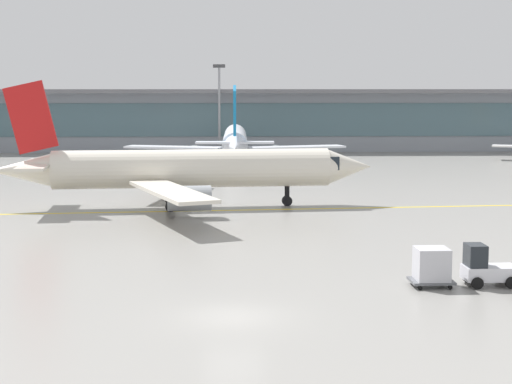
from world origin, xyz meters
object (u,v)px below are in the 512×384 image
(gate_airplane_1, at_px, (235,141))
(taxiing_regional_jet, at_px, (187,170))
(cargo_dolly_lead, at_px, (432,266))
(apron_light_mast_1, at_px, (219,105))
(baggage_tug, at_px, (485,268))

(gate_airplane_1, xyz_separation_m, taxiing_regional_jet, (-4.25, -38.08, 0.09))
(cargo_dolly_lead, relative_size, apron_light_mast_1, 0.16)
(gate_airplane_1, height_order, apron_light_mast_1, apron_light_mast_1)
(gate_airplane_1, relative_size, baggage_tug, 11.57)
(baggage_tug, bearing_deg, apron_light_mast_1, 98.33)
(apron_light_mast_1, bearing_deg, cargo_dolly_lead, -82.09)
(gate_airplane_1, relative_size, cargo_dolly_lead, 14.24)
(taxiing_regional_jet, distance_m, baggage_tug, 31.78)
(apron_light_mast_1, bearing_deg, gate_airplane_1, -82.43)
(taxiing_regional_jet, distance_m, apron_light_mast_1, 54.74)
(gate_airplane_1, xyz_separation_m, apron_light_mast_1, (-2.19, 16.47, 4.26))
(taxiing_regional_jet, bearing_deg, apron_light_mast_1, 83.00)
(gate_airplane_1, distance_m, taxiing_regional_jet, 38.31)
(baggage_tug, bearing_deg, gate_airplane_1, 98.88)
(cargo_dolly_lead, bearing_deg, gate_airplane_1, 96.55)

